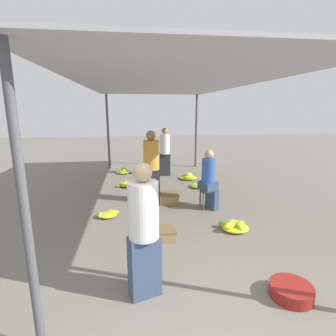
{
  "coord_description": "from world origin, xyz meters",
  "views": [
    {
      "loc": [
        -0.73,
        -1.89,
        2.23
      ],
      "look_at": [
        0.0,
        3.65,
        0.96
      ],
      "focal_mm": 28.0,
      "sensor_mm": 36.0,
      "label": 1
    }
  ],
  "objects_px": {
    "vendor_seated": "(209,178)",
    "crate_near": "(164,234)",
    "banana_pile_right_0": "(234,226)",
    "shopper_walking_mid": "(165,151)",
    "banana_pile_left_2": "(124,172)",
    "banana_pile_right_1": "(199,185)",
    "shopper_walking_far": "(151,166)",
    "banana_pile_left_0": "(107,214)",
    "basin_black": "(291,291)",
    "stool": "(208,193)",
    "crate_mid": "(168,198)",
    "vendor_foreground": "(144,230)",
    "banana_pile_right_2": "(188,177)",
    "banana_pile_left_1": "(126,184)"
  },
  "relations": [
    {
      "from": "banana_pile_left_1",
      "to": "banana_pile_right_2",
      "type": "bearing_deg",
      "value": 16.8
    },
    {
      "from": "banana_pile_left_2",
      "to": "crate_near",
      "type": "distance_m",
      "value": 4.97
    },
    {
      "from": "banana_pile_left_0",
      "to": "banana_pile_right_0",
      "type": "relative_size",
      "value": 0.94
    },
    {
      "from": "vendor_foreground",
      "to": "vendor_seated",
      "type": "bearing_deg",
      "value": 59.71
    },
    {
      "from": "vendor_foreground",
      "to": "banana_pile_right_2",
      "type": "height_order",
      "value": "vendor_foreground"
    },
    {
      "from": "crate_mid",
      "to": "banana_pile_left_0",
      "type": "bearing_deg",
      "value": -153.14
    },
    {
      "from": "banana_pile_right_1",
      "to": "shopper_walking_far",
      "type": "xyz_separation_m",
      "value": [
        -1.43,
        -0.97,
        0.84
      ]
    },
    {
      "from": "crate_near",
      "to": "shopper_walking_mid",
      "type": "height_order",
      "value": "shopper_walking_mid"
    },
    {
      "from": "banana_pile_left_1",
      "to": "shopper_walking_far",
      "type": "relative_size",
      "value": 0.31
    },
    {
      "from": "banana_pile_right_2",
      "to": "stool",
      "type": "bearing_deg",
      "value": -91.76
    },
    {
      "from": "banana_pile_left_1",
      "to": "crate_near",
      "type": "distance_m",
      "value": 3.33
    },
    {
      "from": "crate_mid",
      "to": "stool",
      "type": "bearing_deg",
      "value": -29.48
    },
    {
      "from": "stool",
      "to": "banana_pile_left_0",
      "type": "xyz_separation_m",
      "value": [
        -2.23,
        -0.23,
        -0.3
      ]
    },
    {
      "from": "banana_pile_right_2",
      "to": "crate_mid",
      "type": "height_order",
      "value": "crate_mid"
    },
    {
      "from": "vendor_foreground",
      "to": "banana_pile_right_1",
      "type": "height_order",
      "value": "vendor_foreground"
    },
    {
      "from": "vendor_seated",
      "to": "banana_pile_left_1",
      "type": "relative_size",
      "value": 2.51
    },
    {
      "from": "vendor_seated",
      "to": "banana_pile_right_0",
      "type": "xyz_separation_m",
      "value": [
        0.17,
        -1.15,
        -0.63
      ]
    },
    {
      "from": "vendor_seated",
      "to": "crate_mid",
      "type": "distance_m",
      "value": 1.15
    },
    {
      "from": "banana_pile_left_2",
      "to": "stool",
      "type": "bearing_deg",
      "value": -60.41
    },
    {
      "from": "stool",
      "to": "banana_pile_right_0",
      "type": "bearing_deg",
      "value": -80.9
    },
    {
      "from": "vendor_seated",
      "to": "crate_near",
      "type": "relative_size",
      "value": 3.51
    },
    {
      "from": "stool",
      "to": "crate_near",
      "type": "height_order",
      "value": "stool"
    },
    {
      "from": "shopper_walking_mid",
      "to": "banana_pile_left_2",
      "type": "bearing_deg",
      "value": 163.4
    },
    {
      "from": "banana_pile_left_0",
      "to": "basin_black",
      "type": "bearing_deg",
      "value": -48.43
    },
    {
      "from": "banana_pile_right_0",
      "to": "shopper_walking_far",
      "type": "bearing_deg",
      "value": 128.77
    },
    {
      "from": "crate_near",
      "to": "vendor_seated",
      "type": "bearing_deg",
      "value": 48.55
    },
    {
      "from": "vendor_seated",
      "to": "banana_pile_right_0",
      "type": "bearing_deg",
      "value": -81.73
    },
    {
      "from": "basin_black",
      "to": "banana_pile_right_0",
      "type": "bearing_deg",
      "value": 90.49
    },
    {
      "from": "stool",
      "to": "crate_mid",
      "type": "xyz_separation_m",
      "value": [
        -0.84,
        0.47,
        -0.24
      ]
    },
    {
      "from": "banana_pile_right_0",
      "to": "crate_mid",
      "type": "bearing_deg",
      "value": 122.13
    },
    {
      "from": "crate_near",
      "to": "banana_pile_right_0",
      "type": "bearing_deg",
      "value": 7.59
    },
    {
      "from": "banana_pile_left_1",
      "to": "banana_pile_left_2",
      "type": "relative_size",
      "value": 1.12
    },
    {
      "from": "shopper_walking_mid",
      "to": "shopper_walking_far",
      "type": "relative_size",
      "value": 0.93
    },
    {
      "from": "shopper_walking_far",
      "to": "basin_black",
      "type": "bearing_deg",
      "value": -68.15
    },
    {
      "from": "banana_pile_left_1",
      "to": "banana_pile_right_2",
      "type": "relative_size",
      "value": 0.9
    },
    {
      "from": "banana_pile_left_0",
      "to": "banana_pile_right_1",
      "type": "xyz_separation_m",
      "value": [
        2.42,
        1.81,
        0.0
      ]
    },
    {
      "from": "stool",
      "to": "banana_pile_left_1",
      "type": "relative_size",
      "value": 0.83
    },
    {
      "from": "stool",
      "to": "vendor_seated",
      "type": "height_order",
      "value": "vendor_seated"
    },
    {
      "from": "stool",
      "to": "vendor_seated",
      "type": "bearing_deg",
      "value": -26.91
    },
    {
      "from": "vendor_seated",
      "to": "crate_near",
      "type": "height_order",
      "value": "vendor_seated"
    },
    {
      "from": "vendor_foreground",
      "to": "banana_pile_left_1",
      "type": "xyz_separation_m",
      "value": [
        -0.33,
        4.61,
        -0.78
      ]
    },
    {
      "from": "banana_pile_left_1",
      "to": "banana_pile_right_1",
      "type": "xyz_separation_m",
      "value": [
        2.07,
        -0.34,
        -0.02
      ]
    },
    {
      "from": "stool",
      "to": "basin_black",
      "type": "xyz_separation_m",
      "value": [
        0.2,
        -2.97,
        -0.28
      ]
    },
    {
      "from": "vendor_foreground",
      "to": "banana_pile_right_2",
      "type": "bearing_deg",
      "value": 72.64
    },
    {
      "from": "stool",
      "to": "banana_pile_right_0",
      "type": "distance_m",
      "value": 1.2
    },
    {
      "from": "banana_pile_right_1",
      "to": "crate_near",
      "type": "height_order",
      "value": "crate_near"
    },
    {
      "from": "banana_pile_left_2",
      "to": "banana_pile_right_2",
      "type": "bearing_deg",
      "value": -26.6
    },
    {
      "from": "banana_pile_left_0",
      "to": "banana_pile_left_1",
      "type": "relative_size",
      "value": 0.97
    },
    {
      "from": "crate_near",
      "to": "shopper_walking_far",
      "type": "bearing_deg",
      "value": 92.52
    },
    {
      "from": "stool",
      "to": "banana_pile_left_2",
      "type": "xyz_separation_m",
      "value": [
        -2.02,
        3.56,
        -0.29
      ]
    }
  ]
}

